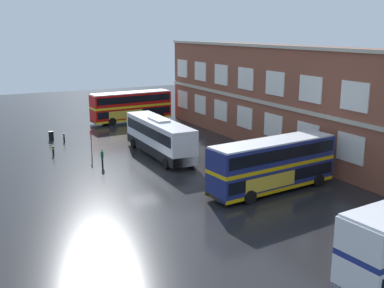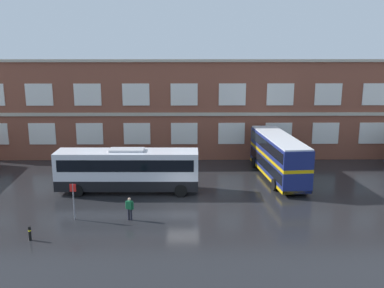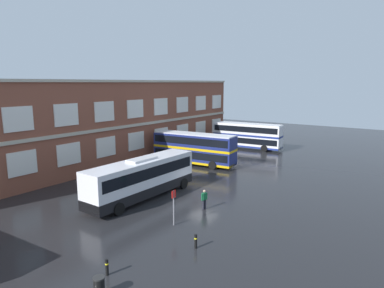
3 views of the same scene
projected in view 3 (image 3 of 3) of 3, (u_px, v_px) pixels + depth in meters
The scene contains 10 objects.
ground_plane at pixel (187, 188), 34.08m from camera, with size 120.00×120.00×0.00m, color black.
brick_terminal_building at pixel (100, 123), 44.25m from camera, with size 51.09×8.19×10.87m.
double_decker_middle at pixel (194, 148), 43.81m from camera, with size 3.69×11.20×4.07m.
double_decker_far at pixel (247, 135), 54.53m from camera, with size 3.57×11.18×4.07m.
touring_coach at pixel (142, 178), 30.82m from camera, with size 12.03×2.97×3.80m.
waiting_passenger at pixel (204, 199), 28.28m from camera, with size 0.63×0.35×1.70m.
bus_stand_flag at pixel (174, 204), 24.98m from camera, with size 0.44×0.10×2.70m.
station_litter_bin at pixel (99, 286), 16.78m from camera, with size 0.60×0.60×1.03m.
safety_bollard_west at pixel (107, 267), 18.61m from camera, with size 0.19×0.19×0.95m.
safety_bollard_east at pixel (196, 241), 21.66m from camera, with size 0.19×0.19×0.95m.
Camera 3 is at (-26.48, -17.25, 10.50)m, focal length 31.58 mm.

